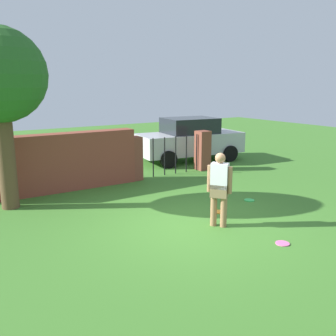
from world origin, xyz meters
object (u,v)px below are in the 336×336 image
car (190,139)px  frisbee_pink (282,243)px  person (219,186)px  frisbee_orange (219,212)px  frisbee_green (249,200)px

car → frisbee_pink: (-3.24, -7.56, -0.85)m
person → frisbee_pink: person is taller
car → frisbee_orange: car is taller
person → frisbee_green: 2.30m
frisbee_orange → frisbee_pink: 2.09m
person → car: car is taller
person → car: bearing=-68.0°
person → frisbee_green: (1.89, 0.97, -0.89)m
frisbee_orange → person: bearing=-130.7°
frisbee_pink → frisbee_green: 2.77m
car → frisbee_orange: 6.34m
frisbee_pink → person: bearing=107.6°
person → frisbee_green: size_ratio=6.00×
person → frisbee_green: bearing=-100.0°
frisbee_green → car: bearing=71.0°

